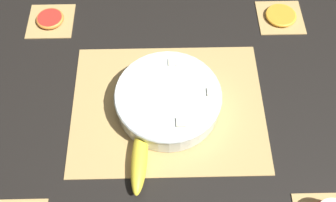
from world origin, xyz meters
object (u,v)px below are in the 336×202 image
object	(u,v)px
fruit_salad_bowl	(168,99)
whole_banana	(139,157)
grapefruit_slice	(50,19)
orange_slice_whole	(281,15)

from	to	relation	value
fruit_salad_bowl	whole_banana	distance (m)	0.17
fruit_salad_bowl	grapefruit_slice	bearing A→B (deg)	138.55
fruit_salad_bowl	orange_slice_whole	distance (m)	0.46
whole_banana	fruit_salad_bowl	bearing A→B (deg)	64.87
orange_slice_whole	grapefruit_slice	xyz separation A→B (m)	(-0.68, 0.00, 0.00)
whole_banana	grapefruit_slice	world-z (taller)	whole_banana
orange_slice_whole	grapefruit_slice	world-z (taller)	grapefruit_slice
grapefruit_slice	fruit_salad_bowl	bearing A→B (deg)	-41.45
orange_slice_whole	grapefruit_slice	size ratio (longest dim) A/B	1.13
whole_banana	orange_slice_whole	distance (m)	0.61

